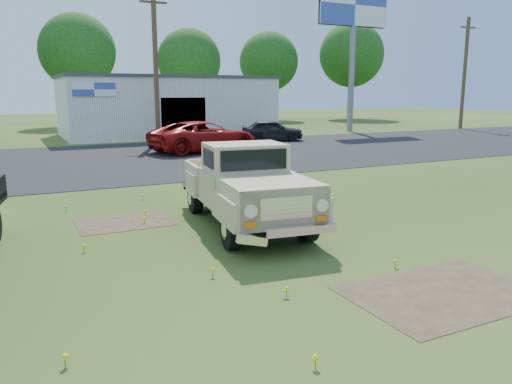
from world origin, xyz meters
TOP-DOWN VIEW (x-y plane):
  - ground at (0.00, 0.00)m, footprint 140.00×140.00m
  - asphalt_lot at (0.00, 15.00)m, footprint 90.00×14.00m
  - dirt_patch_a at (1.50, -3.00)m, footprint 3.00×2.00m
  - dirt_patch_b at (-2.00, 3.50)m, footprint 2.20×1.60m
  - commercial_building at (6.00, 26.99)m, footprint 14.20×8.20m
  - billboard at (20.00, 24.04)m, footprint 6.10×0.45m
  - utility_pole_mid at (4.00, 22.00)m, footprint 1.60×0.30m
  - utility_pole_east at (30.00, 22.00)m, footprint 1.60×0.30m
  - treeline_d at (2.00, 40.50)m, footprint 6.72×6.72m
  - treeline_e at (12.00, 39.00)m, footprint 6.08×6.08m
  - treeline_f at (22.00, 41.50)m, footprint 6.40×6.40m
  - treeline_g at (32.00, 40.00)m, footprint 7.36×7.36m
  - vintage_pickup_truck at (0.44, 1.99)m, footprint 2.71×5.51m
  - red_pickup at (4.76, 16.14)m, footprint 6.05×3.65m
  - dark_sedan at (10.70, 19.70)m, footprint 4.20×2.94m

SIDE VIEW (x-z plane):
  - ground at x=0.00m, z-range 0.00..0.00m
  - asphalt_lot at x=0.00m, z-range -0.01..0.01m
  - dirt_patch_a at x=1.50m, z-range -0.01..0.01m
  - dirt_patch_b at x=-2.00m, z-range -0.01..0.01m
  - dark_sedan at x=10.70m, z-range 0.00..1.33m
  - red_pickup at x=4.76m, z-range 0.00..1.57m
  - vintage_pickup_truck at x=0.44m, z-range 0.00..1.92m
  - commercial_building at x=6.00m, z-range 0.03..4.18m
  - utility_pole_mid at x=4.00m, z-range 0.10..9.10m
  - utility_pole_east at x=30.00m, z-range 0.10..9.10m
  - treeline_e at x=12.00m, z-range 1.46..10.51m
  - treeline_f at x=22.00m, z-range 1.54..11.06m
  - treeline_d at x=2.00m, z-range 1.62..11.62m
  - treeline_g at x=32.00m, z-range 1.78..12.73m
  - billboard at x=20.00m, z-range 3.01..14.06m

